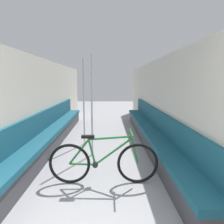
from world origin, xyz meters
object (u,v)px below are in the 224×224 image
bench_seat_row_left (51,134)px  bicycle (104,162)px  grab_pole_far (92,108)px  bench_seat_row_right (151,134)px  grab_pole_near (84,104)px

bench_seat_row_left → bicycle: bench_seat_row_left is taller
bench_seat_row_left → grab_pole_far: (1.09, -0.64, 0.75)m
bench_seat_row_left → bench_seat_row_right: (2.52, 0.00, 0.00)m
bicycle → grab_pole_far: grab_pole_far is taller
bicycle → grab_pole_far: size_ratio=0.80×
bench_seat_row_right → grab_pole_far: bearing=-156.0°
bench_seat_row_left → bicycle: size_ratio=3.70×
bench_seat_row_right → grab_pole_near: 1.87m
bench_seat_row_right → bench_seat_row_left: bearing=180.0°
bicycle → grab_pole_far: 1.45m
bench_seat_row_right → bicycle: bearing=-121.7°
bench_seat_row_left → bench_seat_row_right: bearing=0.0°
bicycle → bench_seat_row_right: bearing=74.9°
grab_pole_near → grab_pole_far: same height
bench_seat_row_left → bench_seat_row_right: same height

